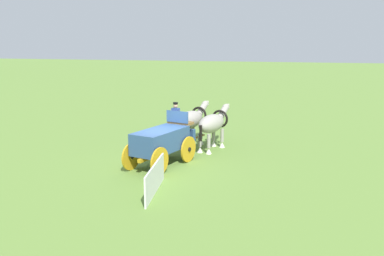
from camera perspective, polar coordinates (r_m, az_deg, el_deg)
ground_plane at (r=18.72m, az=-4.37°, el=-5.28°), size 220.00×220.00×0.00m
show_wagon at (r=18.54m, az=-4.16°, el=-1.77°), size 5.88×2.41×2.69m
draft_horse_near at (r=21.83m, az=-0.11°, el=1.07°), size 3.15×1.42×2.30m
draft_horse_off at (r=21.22m, az=2.90°, el=0.56°), size 3.14×1.43×2.23m
sponsor_banner at (r=15.32m, az=-5.21°, el=-7.04°), size 3.16×0.60×1.10m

